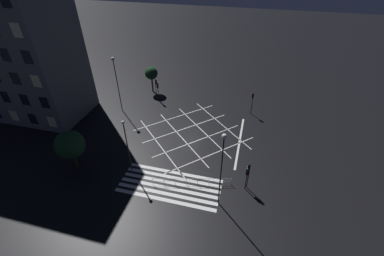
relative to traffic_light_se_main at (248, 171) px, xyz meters
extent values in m
plane|color=black|center=(-9.11, 8.82, -2.76)|extent=(200.00, 200.00, 0.00)
cube|color=silver|center=(-9.11, 0.14, -2.76)|extent=(12.53, 0.50, 0.01)
cube|color=silver|center=(-9.11, -0.76, -2.76)|extent=(12.53, 0.50, 0.01)
cube|color=silver|center=(-9.11, -1.66, -2.76)|extent=(12.53, 0.50, 0.01)
cube|color=silver|center=(-9.11, -2.56, -2.76)|extent=(12.53, 0.50, 0.01)
cube|color=silver|center=(-9.11, -3.46, -2.76)|extent=(12.53, 0.50, 0.01)
cube|color=silver|center=(-9.11, -4.36, -2.76)|extent=(12.53, 0.50, 0.01)
cube|color=silver|center=(-5.17, 4.88, -2.76)|extent=(10.93, 10.93, 0.01)
cube|color=silver|center=(-13.05, 4.88, -2.76)|extent=(10.93, 10.93, 0.01)
cube|color=silver|center=(-7.80, 7.50, -2.76)|extent=(10.93, 10.93, 0.01)
cube|color=silver|center=(-10.42, 7.50, -2.76)|extent=(10.93, 10.93, 0.01)
cube|color=silver|center=(-10.42, 10.13, -2.76)|extent=(10.93, 10.93, 0.01)
cube|color=silver|center=(-7.80, 10.13, -2.76)|extent=(10.93, 10.93, 0.01)
cube|color=silver|center=(-13.05, 12.75, -2.76)|extent=(10.93, 10.93, 0.01)
cube|color=silver|center=(-5.17, 12.75, -2.76)|extent=(10.93, 10.93, 0.01)
cube|color=silver|center=(-1.65, 8.82, -2.76)|extent=(0.30, 12.53, 0.01)
cube|color=beige|center=(-37.18, 3.79, -0.76)|extent=(1.40, 0.06, 1.80)
cube|color=black|center=(-33.67, 3.79, -0.76)|extent=(1.40, 0.06, 1.80)
cube|color=beige|center=(-30.15, 3.79, -0.76)|extent=(1.40, 0.06, 1.80)
cube|color=black|center=(-37.18, 3.79, 2.66)|extent=(1.40, 0.06, 1.80)
cube|color=black|center=(-33.67, 3.79, 2.66)|extent=(1.40, 0.06, 1.80)
cube|color=black|center=(-30.15, 3.79, 2.66)|extent=(1.40, 0.06, 1.80)
cube|color=black|center=(-33.67, 3.79, 6.09)|extent=(1.40, 0.06, 1.80)
cube|color=beige|center=(-30.15, 3.79, 6.09)|extent=(1.40, 0.06, 1.80)
cube|color=black|center=(-33.67, 3.79, 9.52)|extent=(1.40, 0.06, 1.80)
cube|color=black|center=(-30.15, 3.79, 9.52)|extent=(1.40, 0.06, 1.80)
cube|color=beige|center=(-30.15, 3.79, 12.94)|extent=(1.40, 0.06, 1.80)
cube|color=black|center=(-30.15, 3.79, 16.37)|extent=(1.40, 0.06, 1.80)
cylinder|color=black|center=(0.09, 0.00, -0.83)|extent=(0.11, 0.11, 3.86)
cube|color=black|center=(-0.04, 0.00, 0.60)|extent=(0.16, 0.28, 0.90)
sphere|color=black|center=(-0.16, 0.00, 0.90)|extent=(0.18, 0.18, 0.18)
sphere|color=black|center=(-0.16, 0.00, 0.60)|extent=(0.18, 0.18, 0.18)
sphere|color=green|center=(-0.16, 0.00, 0.30)|extent=(0.18, 0.18, 0.18)
cube|color=black|center=(0.05, 0.00, 0.60)|extent=(0.02, 0.36, 0.98)
cylinder|color=black|center=(-17.92, 17.58, -0.96)|extent=(0.11, 0.11, 3.60)
cube|color=black|center=(-17.92, 17.45, 0.34)|extent=(0.28, 0.16, 0.90)
sphere|color=red|center=(-17.92, 17.34, 0.64)|extent=(0.18, 0.18, 0.18)
sphere|color=black|center=(-17.92, 17.34, 0.34)|extent=(0.18, 0.18, 0.18)
sphere|color=black|center=(-17.92, 17.34, 0.04)|extent=(0.18, 0.18, 0.18)
cube|color=black|center=(-17.92, 17.54, 0.34)|extent=(0.36, 0.02, 0.98)
cylinder|color=black|center=(-0.08, -0.28, -1.15)|extent=(0.11, 0.11, 3.23)
cube|color=black|center=(-0.08, -0.14, -0.03)|extent=(0.28, 0.16, 0.90)
sphere|color=black|center=(-0.08, -0.03, 0.27)|extent=(0.18, 0.18, 0.18)
sphere|color=black|center=(-0.08, -0.03, -0.03)|extent=(0.18, 0.18, 0.18)
sphere|color=green|center=(-0.08, -0.03, -0.33)|extent=(0.18, 0.18, 0.18)
cube|color=black|center=(-0.08, -0.23, -0.03)|extent=(0.36, 0.02, 0.98)
cylinder|color=black|center=(-18.42, 17.83, -0.66)|extent=(0.11, 0.11, 4.20)
cube|color=black|center=(-18.29, 17.83, 0.93)|extent=(0.16, 0.28, 0.90)
sphere|color=black|center=(-18.18, 17.83, 1.23)|extent=(0.18, 0.18, 0.18)
sphere|color=black|center=(-18.18, 17.83, 0.93)|extent=(0.18, 0.18, 0.18)
sphere|color=green|center=(-18.18, 17.83, 0.63)|extent=(0.18, 0.18, 0.18)
cube|color=black|center=(-18.38, 17.83, 0.93)|extent=(0.02, 0.36, 0.98)
cylinder|color=black|center=(-0.57, 17.13, -0.72)|extent=(0.11, 0.11, 4.08)
cube|color=black|center=(-0.71, 17.13, 0.82)|extent=(0.16, 0.28, 0.90)
sphere|color=red|center=(-0.82, 17.13, 1.12)|extent=(0.18, 0.18, 0.18)
sphere|color=black|center=(-0.82, 17.13, 0.82)|extent=(0.18, 0.18, 0.18)
sphere|color=black|center=(-0.82, 17.13, 0.52)|extent=(0.18, 0.18, 0.18)
cube|color=black|center=(-0.62, 17.13, 0.82)|extent=(0.02, 0.36, 0.98)
cylinder|color=black|center=(-14.86, -0.78, 0.99)|extent=(0.14, 0.14, 7.50)
sphere|color=white|center=(-14.86, -0.78, 4.86)|extent=(0.41, 0.41, 0.41)
cylinder|color=black|center=(-22.96, 12.42, 1.95)|extent=(0.14, 0.14, 9.42)
sphere|color=white|center=(-22.96, 12.42, 6.83)|extent=(0.59, 0.59, 0.59)
cylinder|color=black|center=(-2.88, -3.20, 2.03)|extent=(0.14, 0.14, 9.58)
sphere|color=white|center=(-2.88, -3.20, 6.97)|extent=(0.51, 0.51, 0.51)
cylinder|color=#38281C|center=(-22.12, -2.15, -1.52)|extent=(0.32, 0.32, 2.49)
sphere|color=#143319|center=(-22.12, -2.15, 1.11)|extent=(3.67, 3.67, 3.67)
cylinder|color=#38281C|center=(-20.36, 20.73, -1.26)|extent=(0.30, 0.30, 3.00)
sphere|color=#143319|center=(-20.36, 20.73, 1.17)|extent=(2.49, 2.49, 2.49)
cylinder|color=#B7B7BC|center=(-11.22, -2.48, -2.24)|extent=(0.05, 0.05, 1.05)
cylinder|color=#B7B7BC|center=(-9.88, -2.13, -2.24)|extent=(0.05, 0.05, 1.05)
cylinder|color=#B7B7BC|center=(-8.53, -1.78, -2.24)|extent=(0.05, 0.05, 1.05)
cylinder|color=#B7B7BC|center=(-7.18, -1.43, -2.24)|extent=(0.05, 0.05, 1.05)
cylinder|color=#B7B7BC|center=(-5.83, -1.08, -2.24)|extent=(0.05, 0.05, 1.05)
cylinder|color=#B7B7BC|center=(-4.49, -0.73, -2.24)|extent=(0.05, 0.05, 1.05)
cylinder|color=#B7B7BC|center=(-3.14, -0.39, -2.24)|extent=(0.05, 0.05, 1.05)
cylinder|color=#B7B7BC|center=(-1.79, -0.04, -2.24)|extent=(0.05, 0.05, 1.05)
cylinder|color=#B7B7BC|center=(-6.51, -1.26, -1.75)|extent=(9.44, 2.47, 0.04)
cylinder|color=#B7B7BC|center=(-6.51, -1.26, -2.18)|extent=(9.44, 2.47, 0.04)
camera|label=1|loc=(-1.06, -22.35, 21.65)|focal=24.00mm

